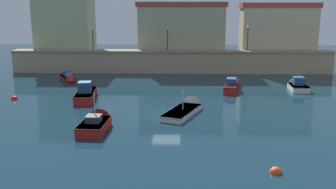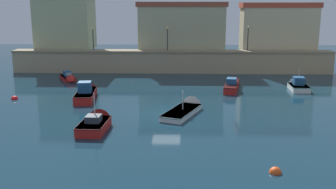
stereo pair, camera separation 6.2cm
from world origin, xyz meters
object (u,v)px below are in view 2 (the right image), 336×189
Objects in this scene: quay_lamp_0 at (93,35)px; mooring_buoy_1 at (275,173)px; moored_boat_1 at (87,92)px; quay_lamp_2 at (248,34)px; moored_boat_5 at (297,85)px; moored_boat_4 at (188,108)px; moored_boat_2 at (69,78)px; moored_boat_3 at (232,84)px; moored_boat_0 at (96,123)px; mooring_buoy_0 at (15,99)px; quay_lamp_1 at (167,34)px.

quay_lamp_0 is 37.91m from mooring_buoy_1.
moored_boat_1 is 9.60× the size of mooring_buoy_1.
quay_lamp_2 is at bearing 83.48° from mooring_buoy_1.
quay_lamp_0 is 0.46× the size of moored_boat_1.
quay_lamp_0 is 27.79m from moored_boat_5.
quay_lamp_2 is 24.69m from moored_boat_1.
quay_lamp_0 is at bearing 3.32° from moored_boat_1.
moored_boat_1 is (-18.79, -15.29, -4.78)m from quay_lamp_2.
moored_boat_2 is at bearing 68.71° from moored_boat_4.
moored_boat_4 is at bearing 163.92° from moored_boat_3.
moored_boat_4 is at bearing -112.97° from quay_lamp_2.
moored_boat_0 is 13.66m from mooring_buoy_0.
mooring_buoy_1 is at bearing 7.59° from moored_boat_2.
quay_lamp_2 is 11.89m from moored_boat_3.
moored_boat_2 is 32.93m from mooring_buoy_1.
quay_lamp_0 is at bearing 117.79° from mooring_buoy_1.
quay_lamp_1 is at bearing 48.78° from moored_boat_3.
mooring_buoy_0 is (-10.24, 9.03, -0.42)m from moored_boat_0.
moored_boat_0 is 0.66× the size of moored_boat_3.
quay_lamp_0 is at bearing 70.99° from moored_boat_5.
moored_boat_0 is at bearing 147.67° from moored_boat_4.
mooring_buoy_0 is (-25.92, -16.28, -5.32)m from quay_lamp_2.
moored_boat_0 is at bearing -77.46° from quay_lamp_0.
quay_lamp_0 is at bearing 136.39° from moored_boat_2.
moored_boat_5 is at bearing -30.79° from moored_boat_4.
quay_lamp_1 is 0.47× the size of moored_boat_4.
quay_lamp_2 is 0.79× the size of moored_boat_5.
moored_boat_5 reaches higher than moored_boat_3.
mooring_buoy_0 is (-14.91, -16.28, -5.27)m from quay_lamp_1.
moored_boat_1 is at bearing 86.42° from moored_boat_4.
moored_boat_4 is 13.92m from mooring_buoy_1.
quay_lamp_1 is 0.45× the size of moored_boat_3.
moored_boat_0 reaches higher than mooring_buoy_0.
moored_boat_3 is at bearing -107.67° from quay_lamp_2.
quay_lamp_0 is at bearing 15.39° from moored_boat_0.
moored_boat_1 is 1.52× the size of moored_boat_2.
moored_boat_2 is (-12.09, -6.55, -4.94)m from quay_lamp_1.
quay_lamp_1 is 22.70m from mooring_buoy_0.
quay_lamp_0 is 24.35m from moored_boat_4.
moored_boat_2 is at bearing -105.31° from quay_lamp_0.
mooring_buoy_1 is at bearing -146.13° from moored_boat_1.
moored_boat_1 reaches higher than moored_boat_3.
moored_boat_0 is 20.18m from moored_boat_2.
moored_boat_1 is 11.35m from moored_boat_4.
quay_lamp_1 reaches higher than moored_boat_2.
mooring_buoy_0 is (-22.62, -5.93, -0.48)m from moored_boat_3.
quay_lamp_2 is (21.31, 0.00, 0.14)m from quay_lamp_0.
quay_lamp_2 is at bearing -5.58° from moored_boat_3.
moored_boat_5 is (3.97, -10.54, -4.89)m from quay_lamp_2.
moored_boat_0 reaches higher than moored_boat_3.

